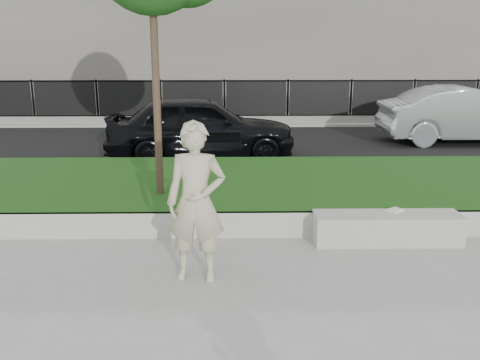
{
  "coord_description": "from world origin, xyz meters",
  "views": [
    {
      "loc": [
        -0.38,
        -6.62,
        2.91
      ],
      "look_at": [
        -0.24,
        1.2,
        0.86
      ],
      "focal_mm": 40.0,
      "sensor_mm": 36.0,
      "label": 1
    }
  ],
  "objects_px": {
    "man": "(196,202)",
    "car_dark": "(201,127)",
    "stone_bench": "(387,228)",
    "car_silver": "(467,115)",
    "book": "(395,210)"
  },
  "relations": [
    {
      "from": "man",
      "to": "car_dark",
      "type": "distance_m",
      "value": 6.94
    },
    {
      "from": "stone_bench",
      "to": "car_silver",
      "type": "distance_m",
      "value": 8.97
    },
    {
      "from": "book",
      "to": "car_dark",
      "type": "bearing_deg",
      "value": 83.37
    },
    {
      "from": "stone_bench",
      "to": "book",
      "type": "distance_m",
      "value": 0.31
    },
    {
      "from": "stone_bench",
      "to": "man",
      "type": "height_order",
      "value": "man"
    },
    {
      "from": "book",
      "to": "car_dark",
      "type": "distance_m",
      "value": 6.47
    },
    {
      "from": "book",
      "to": "car_dark",
      "type": "relative_size",
      "value": 0.05
    },
    {
      "from": "man",
      "to": "car_silver",
      "type": "distance_m",
      "value": 11.48
    },
    {
      "from": "stone_bench",
      "to": "car_silver",
      "type": "height_order",
      "value": "car_silver"
    },
    {
      "from": "stone_bench",
      "to": "book",
      "type": "height_order",
      "value": "book"
    },
    {
      "from": "book",
      "to": "car_dark",
      "type": "height_order",
      "value": "car_dark"
    },
    {
      "from": "book",
      "to": "car_silver",
      "type": "distance_m",
      "value": 8.77
    },
    {
      "from": "man",
      "to": "car_silver",
      "type": "relative_size",
      "value": 0.41
    },
    {
      "from": "man",
      "to": "book",
      "type": "relative_size",
      "value": 8.4
    },
    {
      "from": "man",
      "to": "car_silver",
      "type": "bearing_deg",
      "value": 56.38
    }
  ]
}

